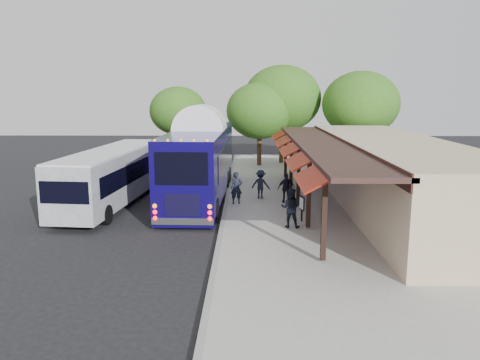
% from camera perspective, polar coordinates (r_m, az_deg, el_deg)
% --- Properties ---
extents(ground, '(90.00, 90.00, 0.00)m').
position_cam_1_polar(ground, '(20.38, -2.41, -6.30)').
color(ground, black).
rests_on(ground, ground).
extents(sidewalk, '(10.00, 40.00, 0.15)m').
position_cam_1_polar(sidewalk, '(24.49, 9.90, -3.35)').
color(sidewalk, '#9E9B93').
rests_on(sidewalk, ground).
extents(curb, '(0.20, 40.00, 0.16)m').
position_cam_1_polar(curb, '(24.21, -1.76, -3.36)').
color(curb, gray).
rests_on(curb, ground).
extents(station_shelter, '(8.15, 20.00, 3.60)m').
position_cam_1_polar(station_shelter, '(24.90, 17.75, 0.69)').
color(station_shelter, tan).
rests_on(station_shelter, ground).
extents(coach_bus, '(3.12, 13.17, 4.19)m').
position_cam_1_polar(coach_bus, '(26.30, -4.82, 2.56)').
color(coach_bus, '#0E064C').
rests_on(coach_bus, ground).
extents(city_bus, '(3.36, 11.19, 2.96)m').
position_cam_1_polar(city_bus, '(25.80, -15.23, 0.69)').
color(city_bus, gray).
rests_on(city_bus, ground).
extents(ped_a, '(0.68, 0.51, 1.68)m').
position_cam_1_polar(ped_a, '(24.55, -0.43, -0.97)').
color(ped_a, black).
rests_on(ped_a, sidewalk).
extents(ped_b, '(0.96, 0.81, 1.73)m').
position_cam_1_polar(ped_b, '(20.38, 6.18, -3.39)').
color(ped_b, black).
rests_on(ped_b, sidewalk).
extents(ped_c, '(0.99, 0.55, 1.59)m').
position_cam_1_polar(ped_c, '(24.87, 5.67, -0.97)').
color(ped_c, black).
rests_on(ped_c, sidewalk).
extents(ped_d, '(1.15, 0.85, 1.59)m').
position_cam_1_polar(ped_d, '(25.77, 2.53, -0.52)').
color(ped_d, black).
rests_on(ped_d, sidewalk).
extents(sign_board, '(0.18, 0.52, 1.16)m').
position_cam_1_polar(sign_board, '(21.37, 7.56, -2.98)').
color(sign_board, black).
rests_on(sign_board, sidewalk).
extents(tree_left, '(5.24, 5.24, 6.70)m').
position_cam_1_polar(tree_left, '(37.28, 2.39, 8.41)').
color(tree_left, '#382314').
rests_on(tree_left, ground).
extents(tree_mid, '(6.33, 6.33, 8.11)m').
position_cam_1_polar(tree_mid, '(38.75, 5.17, 9.85)').
color(tree_mid, '#382314').
rests_on(tree_mid, ground).
extents(tree_right, '(5.89, 5.89, 7.54)m').
position_cam_1_polar(tree_right, '(37.49, 14.48, 8.96)').
color(tree_right, '#382314').
rests_on(tree_right, ground).
extents(tree_far, '(5.02, 5.02, 6.42)m').
position_cam_1_polar(tree_far, '(42.12, -7.56, 8.34)').
color(tree_far, '#382314').
rests_on(tree_far, ground).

